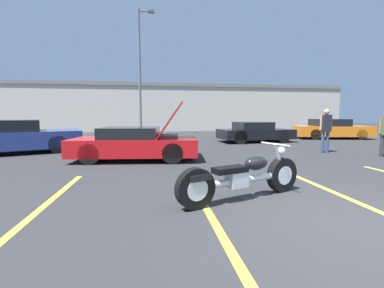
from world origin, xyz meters
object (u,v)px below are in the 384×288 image
object	(u,v)px
light_pole	(141,68)
motorcycle	(243,177)
parked_car_left_row	(14,137)
parked_car_mid_row	(255,132)
parked_car_right_row	(331,129)
show_car_hood_open	(136,143)
spectator_by_show_car	(326,127)

from	to	relation	value
light_pole	motorcycle	bearing A→B (deg)	-80.98
parked_car_left_row	parked_car_mid_row	distance (m)	11.38
parked_car_left_row	parked_car_mid_row	size ratio (longest dim) A/B	1.22
light_pole	parked_car_left_row	xyz separation A→B (m)	(-4.60, -8.37, -4.23)
parked_car_right_row	parked_car_mid_row	bearing A→B (deg)	-157.46
parked_car_right_row	parked_car_left_row	size ratio (longest dim) A/B	0.93
motorcycle	parked_car_mid_row	bearing A→B (deg)	46.17
motorcycle	show_car_hood_open	bearing A→B (deg)	95.28
show_car_hood_open	motorcycle	bearing A→B (deg)	-58.59
parked_car_left_row	show_car_hood_open	bearing A→B (deg)	-46.57
spectator_by_show_car	show_car_hood_open	bearing A→B (deg)	-175.66
show_car_hood_open	parked_car_left_row	world-z (taller)	show_car_hood_open
light_pole	parked_car_left_row	bearing A→B (deg)	-118.81
show_car_hood_open	parked_car_right_row	world-z (taller)	show_car_hood_open
motorcycle	spectator_by_show_car	distance (m)	7.28
motorcycle	parked_car_mid_row	xyz separation A→B (m)	(4.06, 9.37, 0.15)
show_car_hood_open	spectator_by_show_car	world-z (taller)	show_car_hood_open
motorcycle	show_car_hood_open	world-z (taller)	show_car_hood_open
light_pole	motorcycle	xyz separation A→B (m)	(2.39, -15.05, -4.46)
light_pole	show_car_hood_open	size ratio (longest dim) A/B	2.11
parked_car_left_row	spectator_by_show_car	size ratio (longest dim) A/B	2.92
motorcycle	parked_car_right_row	xyz separation A→B (m)	(9.69, 10.57, 0.19)
show_car_hood_open	parked_car_left_row	size ratio (longest dim) A/B	0.83
motorcycle	parked_car_left_row	xyz separation A→B (m)	(-6.99, 6.69, 0.23)
show_car_hood_open	parked_car_mid_row	bearing A→B (deg)	44.17
light_pole	parked_car_mid_row	distance (m)	9.62
show_car_hood_open	parked_car_right_row	size ratio (longest dim) A/B	0.90
parked_car_right_row	light_pole	bearing A→B (deg)	170.17
light_pole	motorcycle	size ratio (longest dim) A/B	3.54
light_pole	parked_car_mid_row	size ratio (longest dim) A/B	2.14
light_pole	spectator_by_show_car	size ratio (longest dim) A/B	5.13
parked_car_mid_row	spectator_by_show_car	bearing A→B (deg)	-79.48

